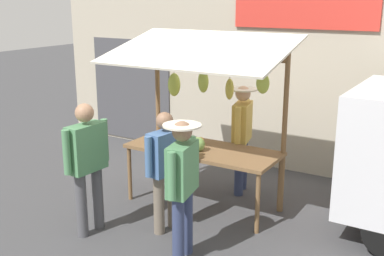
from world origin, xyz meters
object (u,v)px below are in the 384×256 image
(vendor_with_sunhat, at_px, (242,130))
(shopper_with_ponytail, at_px, (87,159))
(market_stall, at_px, (203,103))
(shopper_in_striped_shirt, at_px, (165,164))
(shopper_in_grey_tee, at_px, (182,180))

(vendor_with_sunhat, distance_m, shopper_with_ponytail, 2.48)
(market_stall, xyz_separation_m, shopper_in_striped_shirt, (0.02, 0.94, -0.62))
(shopper_in_grey_tee, relative_size, shopper_with_ponytail, 0.97)
(shopper_with_ponytail, distance_m, shopper_in_striped_shirt, 0.98)
(shopper_in_striped_shirt, bearing_deg, market_stall, 7.34)
(shopper_with_ponytail, xyz_separation_m, shopper_in_striped_shirt, (-0.80, -0.56, -0.09))
(market_stall, bearing_deg, vendor_with_sunhat, -109.90)
(vendor_with_sunhat, xyz_separation_m, shopper_with_ponytail, (1.08, 2.23, 0.00))
(shopper_with_ponytail, bearing_deg, shopper_in_striped_shirt, -51.13)
(vendor_with_sunhat, height_order, shopper_in_grey_tee, vendor_with_sunhat)
(shopper_in_grey_tee, bearing_deg, shopper_with_ponytail, 81.67)
(vendor_with_sunhat, bearing_deg, market_stall, -33.51)
(vendor_with_sunhat, relative_size, shopper_with_ponytail, 0.98)
(shopper_in_striped_shirt, bearing_deg, vendor_with_sunhat, -1.21)
(shopper_in_grey_tee, bearing_deg, shopper_in_striped_shirt, 38.16)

